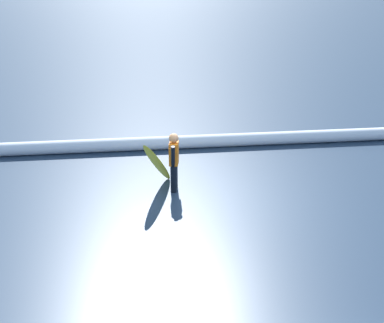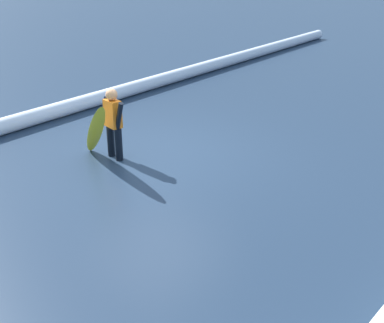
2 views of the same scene
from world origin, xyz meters
name	(u,v)px [view 1 (image 1 of 2)]	position (x,y,z in m)	size (l,w,h in m)	color
ground_plane	(205,196)	(0.00, 0.00, 0.00)	(144.48, 144.48, 0.00)	#223349
surfer	(174,159)	(0.68, -0.42, 0.76)	(0.24, 0.61, 1.36)	black
surfboard	(157,163)	(1.06, -0.46, 0.64)	(0.78, 1.34, 1.31)	yellow
wave_crest_foreground	(295,137)	(-2.79, -3.52, 0.18)	(0.36, 0.36, 21.46)	white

